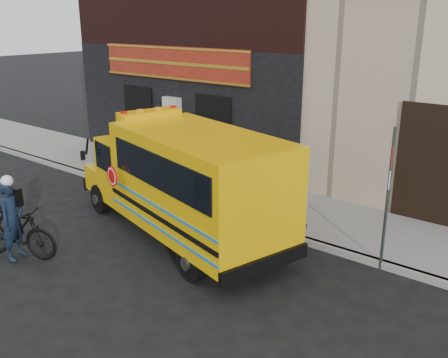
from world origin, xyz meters
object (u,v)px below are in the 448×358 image
school_bus (184,180)px  sign_pole (388,194)px  cyclist (13,222)px  bicycle (16,232)px

school_bus → sign_pole: 4.57m
school_bus → cyclist: 3.88m
sign_pole → bicycle: 8.07m
sign_pole → bicycle: sign_pole is taller
sign_pole → bicycle: bearing=-145.7°
sign_pole → bicycle: (-6.60, -4.51, -1.11)m
sign_pole → cyclist: bearing=-144.7°
school_bus → bicycle: size_ratio=3.60×
sign_pole → cyclist: size_ratio=1.72×
bicycle → cyclist: (0.09, -0.10, 0.30)m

